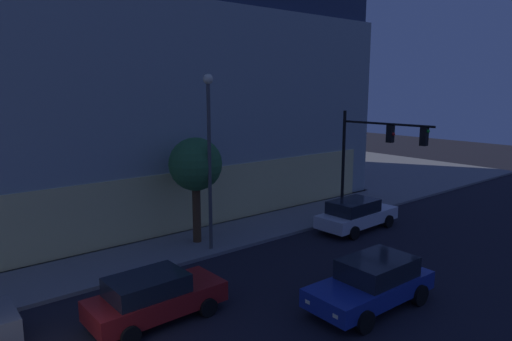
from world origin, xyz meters
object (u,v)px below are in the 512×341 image
Objects in this scene: car_white at (356,214)px; car_red at (154,296)px; street_lamp_sidewalk at (209,141)px; car_blue at (372,282)px; modern_building at (90,89)px; sidewalk_tree at (196,165)px; traffic_light_far_corner at (376,145)px.

car_red is at bearing -171.17° from car_white.
car_blue is (1.31, -7.77, -4.16)m from street_lamp_sidewalk.
modern_building is 5.95× the size of sidewalk_tree.
car_red is at bearing 148.23° from car_blue.
modern_building reaches higher than sidewalk_tree.
modern_building is 3.80× the size of street_lamp_sidewalk.
traffic_light_far_corner is at bearing 8.29° from car_white.
sidewalk_tree is 1.04× the size of car_blue.
car_red is (-4.80, -5.17, -2.99)m from sidewalk_tree.
car_white is at bearing 42.06° from car_blue.
modern_building reaches higher than street_lamp_sidewalk.
car_white is (-1.73, -0.25, -3.42)m from traffic_light_far_corner.
modern_building is at bearing 111.53° from car_white.
traffic_light_far_corner is 0.76× the size of street_lamp_sidewalk.
traffic_light_far_corner is 10.58m from car_blue.
modern_building is at bearing 116.51° from traffic_light_far_corner.
modern_building is 15.95m from street_lamp_sidewalk.
traffic_light_far_corner is at bearing -17.72° from sidewalk_tree.
sidewalk_tree is at bearing 89.50° from street_lamp_sidewalk.
car_red is at bearing -171.24° from traffic_light_far_corner.
street_lamp_sidewalk reaches higher than sidewalk_tree.
sidewalk_tree reaches higher than car_blue.
sidewalk_tree is 8.79m from car_white.
car_red is at bearing -140.22° from street_lamp_sidewalk.
sidewalk_tree is 9.50m from car_blue.
car_white is at bearing -171.71° from traffic_light_far_corner.
modern_building is at bearing 74.78° from car_red.
traffic_light_far_corner is 1.19× the size of sidewalk_tree.
car_red is at bearing -105.22° from modern_building.
modern_building reaches higher than car_blue.
street_lamp_sidewalk is (-9.36, 1.81, 0.75)m from traffic_light_far_corner.
sidewalk_tree reaches higher than car_white.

